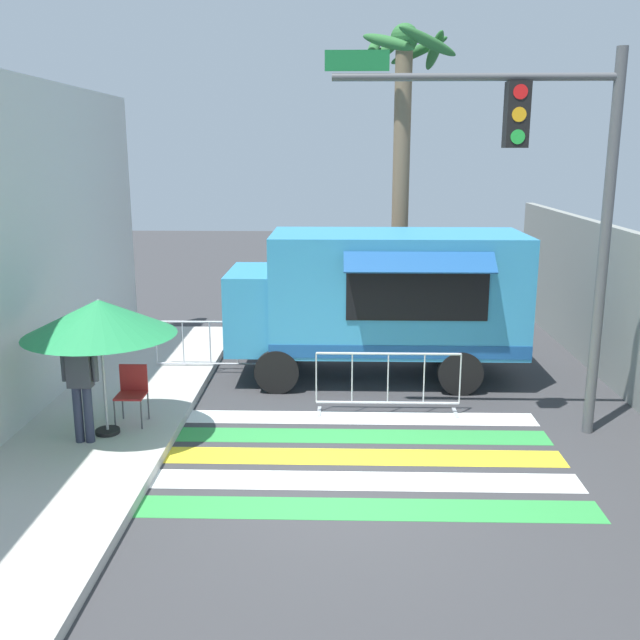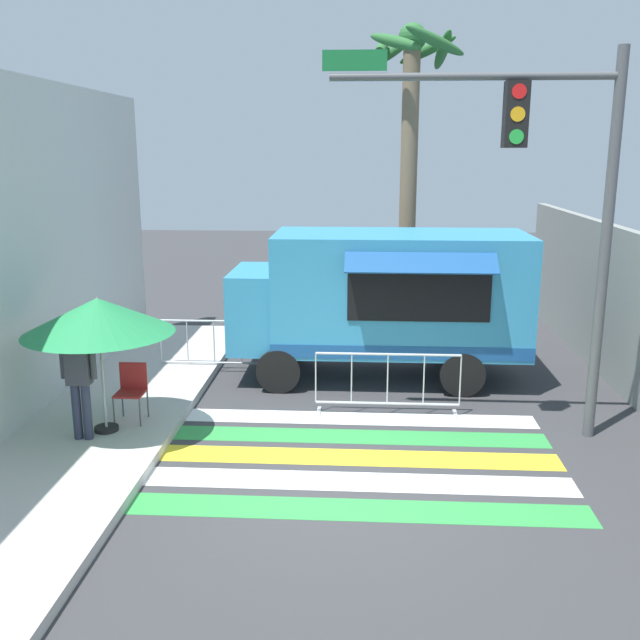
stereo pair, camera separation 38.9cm
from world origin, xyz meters
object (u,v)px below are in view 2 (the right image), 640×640
at_px(barricade_front, 387,384).
at_px(palm_tree, 410,132).
at_px(traffic_signal_pole, 552,179).
at_px(food_truck, 377,295).
at_px(patio_umbrella, 98,316).
at_px(vendor_person, 79,372).
at_px(barricade_side, 214,346).
at_px(folding_chair, 132,386).

xyz_separation_m(barricade_front, palm_tree, (0.56, 5.10, 4.12)).
bearing_deg(traffic_signal_pole, food_truck, 131.52).
height_order(patio_umbrella, barricade_front, patio_umbrella).
height_order(patio_umbrella, vendor_person, patio_umbrella).
distance_m(food_truck, patio_umbrella, 5.26).
relative_size(food_truck, palm_tree, 0.79).
xyz_separation_m(food_truck, barricade_front, (0.16, -1.96, -1.08)).
bearing_deg(barricade_side, barricade_front, -32.56).
relative_size(patio_umbrella, vendor_person, 1.23).
bearing_deg(patio_umbrella, food_truck, 38.64).
xyz_separation_m(patio_umbrella, folding_chair, (0.27, 0.47, -1.23)).
relative_size(traffic_signal_pole, vendor_person, 3.17).
xyz_separation_m(food_truck, barricade_side, (-3.16, 0.16, -1.09)).
xyz_separation_m(folding_chair, barricade_side, (0.68, 2.97, -0.17)).
height_order(vendor_person, palm_tree, palm_tree).
height_order(traffic_signal_pole, barricade_front, traffic_signal_pole).
bearing_deg(palm_tree, patio_umbrella, -126.90).
relative_size(folding_chair, barricade_side, 0.42).
distance_m(traffic_signal_pole, palm_tree, 6.12).
height_order(food_truck, traffic_signal_pole, traffic_signal_pole).
relative_size(traffic_signal_pole, barricade_side, 2.65).
bearing_deg(food_truck, vendor_person, -140.20).
relative_size(folding_chair, barricade_front, 0.38).
relative_size(traffic_signal_pole, barricade_front, 2.37).
distance_m(patio_umbrella, vendor_person, 0.84).
bearing_deg(barricade_side, folding_chair, -102.83).
height_order(folding_chair, barricade_side, barricade_side).
bearing_deg(vendor_person, folding_chair, 65.64).
height_order(patio_umbrella, barricade_side, patio_umbrella).
xyz_separation_m(patio_umbrella, barricade_front, (4.26, 1.32, -1.39)).
bearing_deg(food_truck, traffic_signal_pole, -48.48).
bearing_deg(palm_tree, barricade_front, -96.24).
distance_m(food_truck, palm_tree, 4.43).
bearing_deg(food_truck, barricade_front, -85.37).
bearing_deg(folding_chair, vendor_person, -119.54).
relative_size(food_truck, barricade_side, 2.56).
height_order(traffic_signal_pole, barricade_side, traffic_signal_pole).
height_order(food_truck, folding_chair, food_truck).
height_order(traffic_signal_pole, folding_chair, traffic_signal_pole).
bearing_deg(vendor_person, traffic_signal_pole, 14.95).
bearing_deg(traffic_signal_pole, patio_umbrella, -174.82).
xyz_separation_m(traffic_signal_pole, patio_umbrella, (-6.49, -0.59, -1.95)).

